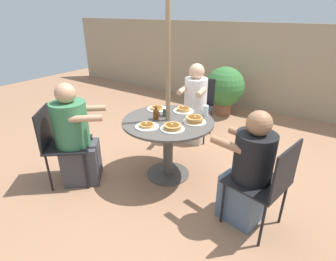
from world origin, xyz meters
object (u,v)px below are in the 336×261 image
at_px(pancake_plate_a, 157,108).
at_px(coffee_cup, 166,112).
at_px(pancake_plate_c, 195,120).
at_px(pancake_plate_e, 147,126).
at_px(syrup_bottle, 156,114).
at_px(potted_shrub, 224,88).
at_px(patio_chair_north, 198,104).
at_px(patio_chair_south, 267,180).
at_px(patio_chair_east, 59,140).
at_px(pancake_plate_d, 183,110).
at_px(diner_east, 76,139).
at_px(diner_south, 248,174).
at_px(pancake_plate_b, 172,127).
at_px(patio_table, 168,134).
at_px(drinking_glass_a, 206,111).
at_px(diner_north, 195,106).

xyz_separation_m(pancake_plate_a, coffee_cup, (0.22, -0.11, 0.04)).
height_order(pancake_plate_c, pancake_plate_e, pancake_plate_c).
xyz_separation_m(syrup_bottle, potted_shrub, (-0.17, 2.35, -0.26)).
xyz_separation_m(patio_chair_north, patio_chair_south, (1.46, -1.44, 0.00)).
distance_m(patio_chair_east, patio_chair_south, 2.20).
relative_size(pancake_plate_e, coffee_cup, 2.50).
relative_size(pancake_plate_d, pancake_plate_e, 1.00).
xyz_separation_m(diner_east, pancake_plate_a, (0.48, 0.89, 0.20)).
relative_size(diner_south, pancake_plate_b, 4.45).
bearing_deg(patio_table, patio_chair_east, -139.45).
distance_m(patio_table, syrup_bottle, 0.27).
height_order(patio_chair_east, drinking_glass_a, patio_chair_east).
height_order(diner_south, coffee_cup, diner_south).
distance_m(patio_table, pancake_plate_e, 0.35).
xyz_separation_m(pancake_plate_b, drinking_glass_a, (0.10, 0.54, 0.04)).
bearing_deg(patio_chair_south, patio_chair_north, 56.79).
relative_size(patio_chair_east, patio_chair_south, 1.00).
height_order(diner_north, patio_chair_south, diner_north).
bearing_deg(diner_north, pancake_plate_e, 84.19).
relative_size(patio_chair_south, coffee_cup, 8.93).
height_order(patio_chair_north, syrup_bottle, patio_chair_north).
relative_size(patio_chair_north, pancake_plate_b, 3.58).
bearing_deg(diner_south, potted_shrub, 39.18).
relative_size(patio_table, pancake_plate_d, 4.12).
distance_m(coffee_cup, drinking_glass_a, 0.46).
relative_size(patio_chair_south, pancake_plate_b, 3.58).
height_order(patio_chair_east, pancake_plate_a, patio_chair_east).
height_order(pancake_plate_a, pancake_plate_b, pancake_plate_b).
bearing_deg(patio_chair_east, pancake_plate_d, 100.17).
xyz_separation_m(patio_chair_north, patio_chair_east, (-0.67, -1.99, 0.00)).
xyz_separation_m(pancake_plate_c, coffee_cup, (-0.37, -0.01, 0.02)).
relative_size(diner_south, pancake_plate_a, 4.45).
distance_m(drinking_glass_a, potted_shrub, 2.05).
height_order(diner_north, pancake_plate_b, diner_north).
bearing_deg(pancake_plate_b, patio_table, 135.08).
bearing_deg(drinking_glass_a, diner_north, 127.43).
xyz_separation_m(diner_east, pancake_plate_c, (1.07, 0.79, 0.22)).
bearing_deg(pancake_plate_d, patio_chair_east, -129.28).
distance_m(patio_chair_south, syrup_bottle, 1.37).
distance_m(pancake_plate_d, drinking_glass_a, 0.29).
xyz_separation_m(patio_table, pancake_plate_d, (-0.00, 0.34, 0.19)).
distance_m(patio_chair_east, pancake_plate_e, 1.02).
relative_size(diner_north, drinking_glass_a, 9.25).
bearing_deg(pancake_plate_b, potted_shrub, 101.01).
xyz_separation_m(patio_chair_south, pancake_plate_e, (-1.28, -0.05, 0.21)).
bearing_deg(diner_north, drinking_glass_a, 115.17).
height_order(pancake_plate_d, coffee_cup, coffee_cup).
xyz_separation_m(patio_chair_east, potted_shrub, (0.63, 3.10, -0.01)).
relative_size(pancake_plate_d, coffee_cup, 2.50).
height_order(diner_north, pancake_plate_e, diner_north).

